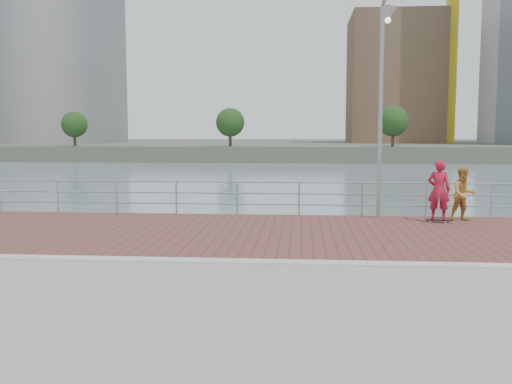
# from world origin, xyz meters

# --- Properties ---
(water) EXTENTS (400.00, 400.00, 0.00)m
(water) POSITION_xyz_m (0.00, 0.00, -2.00)
(water) COLOR slate
(water) RESTS_ON ground
(brick_lane) EXTENTS (40.00, 6.80, 0.02)m
(brick_lane) POSITION_xyz_m (0.00, 3.60, 0.01)
(brick_lane) COLOR brown
(brick_lane) RESTS_ON seawall
(curb) EXTENTS (40.00, 0.40, 0.06)m
(curb) POSITION_xyz_m (0.00, 0.00, 0.03)
(curb) COLOR #B7B5AD
(curb) RESTS_ON seawall
(far_shore) EXTENTS (320.00, 95.00, 2.50)m
(far_shore) POSITION_xyz_m (0.00, 122.50, -0.75)
(far_shore) COLOR #4C5142
(far_shore) RESTS_ON ground
(guardrail) EXTENTS (39.06, 0.06, 1.13)m
(guardrail) POSITION_xyz_m (0.00, 7.00, 0.69)
(guardrail) COLOR #8C9EA8
(guardrail) RESTS_ON brick_lane
(street_lamp) EXTENTS (0.49, 1.41, 6.66)m
(street_lamp) POSITION_xyz_m (3.55, 6.01, 4.73)
(street_lamp) COLOR gray
(street_lamp) RESTS_ON brick_lane
(skateboard) EXTENTS (0.72, 0.34, 0.08)m
(skateboard) POSITION_xyz_m (5.23, 5.75, 0.08)
(skateboard) COLOR black
(skateboard) RESTS_ON brick_lane
(skateboarder) EXTENTS (0.74, 0.58, 1.81)m
(skateboarder) POSITION_xyz_m (5.23, 5.75, 1.01)
(skateboarder) COLOR #AC1632
(skateboarder) RESTS_ON skateboard
(bystander) EXTENTS (0.91, 0.77, 1.66)m
(bystander) POSITION_xyz_m (6.08, 6.15, 0.85)
(bystander) COLOR #C38739
(bystander) RESTS_ON brick_lane
(skyline) EXTENTS (233.00, 41.00, 63.29)m
(skyline) POSITION_xyz_m (30.75, 104.03, 24.06)
(skyline) COLOR #ADA38E
(skyline) RESTS_ON far_shore
(shoreline_trees) EXTENTS (109.89, 5.06, 6.74)m
(shoreline_trees) POSITION_xyz_m (-4.71, 77.00, 4.37)
(shoreline_trees) COLOR #473323
(shoreline_trees) RESTS_ON far_shore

